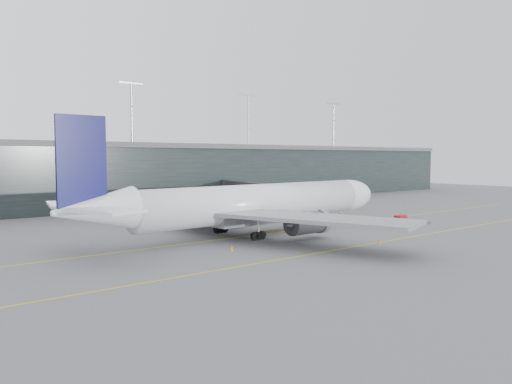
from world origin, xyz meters
TOP-DOWN VIEW (x-y plane):
  - ground at (0.00, 0.00)m, footprint 320.00×320.00m
  - taxiline_a at (0.00, -4.00)m, footprint 160.00×0.25m
  - taxiline_b at (0.00, -20.00)m, footprint 160.00×0.25m
  - taxiline_lead_main at (5.00, 20.00)m, footprint 0.25×60.00m
  - terminal at (-0.00, 58.00)m, footprint 240.00×36.00m
  - main_aircraft at (1.16, -3.20)m, footprint 59.70×56.10m
  - jet_bridge at (23.39, 23.24)m, footprint 9.59×43.09m
  - gse_cart at (29.18, -9.96)m, footprint 2.17×1.40m
  - baggage_dolly at (31.60, -12.16)m, footprint 3.53×2.91m
  - uld_a at (-5.27, 10.30)m, footprint 2.46×2.12m
  - uld_b at (-2.60, 11.68)m, footprint 2.49×2.14m
  - uld_c at (0.70, 11.10)m, footprint 2.30×1.86m
  - cone_nose at (33.30, -7.07)m, footprint 0.46×0.46m
  - cone_wing_stbd at (8.97, -20.59)m, footprint 0.43×0.43m
  - cone_wing_port at (6.87, 11.38)m, footprint 0.39×0.39m
  - cone_tail at (-9.88, -12.30)m, footprint 0.45×0.45m

SIDE VIEW (x-z plane):
  - ground at x=0.00m, z-range 0.00..0.00m
  - taxiline_a at x=0.00m, z-range 0.00..0.02m
  - taxiline_b at x=0.00m, z-range 0.00..0.02m
  - taxiline_lead_main at x=5.00m, z-range 0.00..0.02m
  - baggage_dolly at x=31.60m, z-range 0.03..0.37m
  - cone_wing_port at x=6.87m, z-range 0.00..0.63m
  - cone_wing_stbd at x=8.97m, z-range 0.00..0.69m
  - cone_tail at x=-9.88m, z-range 0.00..0.71m
  - cone_nose at x=33.30m, z-range 0.00..0.73m
  - gse_cart at x=29.18m, z-range 0.08..1.54m
  - uld_a at x=-5.27m, z-range 0.05..2.01m
  - uld_b at x=-2.60m, z-range 0.05..2.06m
  - uld_c at x=0.70m, z-range 0.05..2.10m
  - jet_bridge at x=23.39m, z-range 1.53..7.71m
  - main_aircraft at x=1.16m, z-range -3.67..13.08m
  - terminal at x=0.00m, z-range -6.88..22.12m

